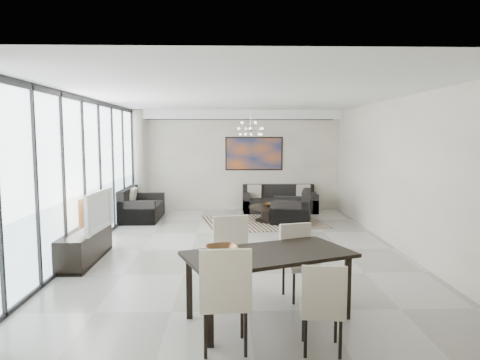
{
  "coord_description": "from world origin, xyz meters",
  "views": [
    {
      "loc": [
        -0.25,
        -8.01,
        2.19
      ],
      "look_at": [
        -0.01,
        0.91,
        1.25
      ],
      "focal_mm": 32.0,
      "sensor_mm": 36.0,
      "label": 1
    }
  ],
  "objects_px": {
    "sofa_main": "(279,203)",
    "television": "(93,211)",
    "dining_table": "(269,259)",
    "coffee_table": "(270,213)",
    "tv_console": "(84,246)"
  },
  "relations": [
    {
      "from": "sofa_main",
      "to": "television",
      "type": "xyz_separation_m",
      "value": [
        -3.81,
        -4.73,
        0.63
      ]
    },
    {
      "from": "television",
      "to": "dining_table",
      "type": "relative_size",
      "value": 0.55
    },
    {
      "from": "sofa_main",
      "to": "television",
      "type": "distance_m",
      "value": 6.11
    },
    {
      "from": "dining_table",
      "to": "sofa_main",
      "type": "bearing_deg",
      "value": 82.18
    },
    {
      "from": "television",
      "to": "dining_table",
      "type": "bearing_deg",
      "value": -127.06
    },
    {
      "from": "coffee_table",
      "to": "sofa_main",
      "type": "relative_size",
      "value": 0.53
    },
    {
      "from": "sofa_main",
      "to": "tv_console",
      "type": "xyz_separation_m",
      "value": [
        -3.97,
        -4.73,
        0.02
      ]
    },
    {
      "from": "tv_console",
      "to": "coffee_table",
      "type": "bearing_deg",
      "value": 43.34
    },
    {
      "from": "sofa_main",
      "to": "dining_table",
      "type": "distance_m",
      "value": 7.25
    },
    {
      "from": "coffee_table",
      "to": "dining_table",
      "type": "relative_size",
      "value": 0.51
    },
    {
      "from": "sofa_main",
      "to": "coffee_table",
      "type": "bearing_deg",
      "value": -106.04
    },
    {
      "from": "sofa_main",
      "to": "tv_console",
      "type": "relative_size",
      "value": 1.2
    },
    {
      "from": "sofa_main",
      "to": "television",
      "type": "height_order",
      "value": "television"
    },
    {
      "from": "coffee_table",
      "to": "television",
      "type": "height_order",
      "value": "television"
    },
    {
      "from": "dining_table",
      "to": "coffee_table",
      "type": "bearing_deg",
      "value": 84.15
    }
  ]
}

